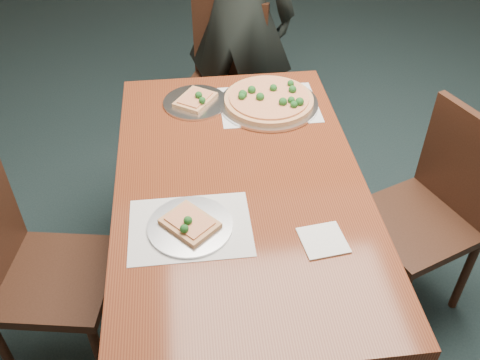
{
  "coord_description": "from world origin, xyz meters",
  "views": [
    {
      "loc": [
        -0.57,
        -1.73,
        2.02
      ],
      "look_at": [
        -0.4,
        -0.28,
        0.75
      ],
      "focal_mm": 40.0,
      "sensor_mm": 36.0,
      "label": 1
    }
  ],
  "objects": [
    {
      "name": "ground",
      "position": [
        0.0,
        0.0,
        0.0
      ],
      "size": [
        8.0,
        8.0,
        0.0
      ],
      "primitive_type": "plane",
      "color": "black",
      "rests_on": "ground"
    },
    {
      "name": "placemat_main",
      "position": [
        -0.22,
        0.2,
        0.75
      ],
      "size": [
        0.42,
        0.32,
        0.0
      ],
      "primitive_type": "cube",
      "color": "white",
      "rests_on": "dining_table"
    },
    {
      "name": "chair_right",
      "position": [
        0.39,
        -0.26,
        0.52
      ],
      "size": [
        0.54,
        0.54,
        0.91
      ],
      "rotation": [
        0.0,
        0.0,
        -1.2
      ],
      "color": "black",
      "rests_on": "ground"
    },
    {
      "name": "slice_plate_far",
      "position": [
        -0.54,
        0.25,
        0.76
      ],
      "size": [
        0.28,
        0.28,
        0.06
      ],
      "color": "silver",
      "rests_on": "dining_table"
    },
    {
      "name": "slice_plate_near",
      "position": [
        -0.59,
        -0.5,
        0.76
      ],
      "size": [
        0.28,
        0.28,
        0.06
      ],
      "color": "silver",
      "rests_on": "dining_table"
    },
    {
      "name": "diner",
      "position": [
        -0.27,
        0.97,
        0.85
      ],
      "size": [
        0.73,
        0.62,
        1.69
      ],
      "primitive_type": "imported",
      "rotation": [
        0.0,
        0.0,
        2.73
      ],
      "color": "black",
      "rests_on": "ground"
    },
    {
      "name": "chair_left",
      "position": [
        -1.19,
        -0.4,
        0.52
      ],
      "size": [
        0.49,
        0.49,
        0.91
      ],
      "rotation": [
        0.0,
        0.0,
        1.4
      ],
      "color": "black",
      "rests_on": "ground"
    },
    {
      "name": "dining_table",
      "position": [
        -0.4,
        -0.28,
        0.66
      ],
      "size": [
        0.9,
        1.5,
        0.75
      ],
      "color": "#552111",
      "rests_on": "ground"
    },
    {
      "name": "chair_far",
      "position": [
        -0.35,
        0.87,
        0.52
      ],
      "size": [
        0.55,
        0.55,
        0.91
      ],
      "rotation": [
        0.0,
        0.0,
        -0.39
      ],
      "color": "black",
      "rests_on": "ground"
    },
    {
      "name": "napkin",
      "position": [
        -0.17,
        -0.61,
        0.75
      ],
      "size": [
        0.16,
        0.16,
        0.01
      ],
      "primitive_type": "cube",
      "rotation": [
        0.0,
        0.0,
        0.12
      ],
      "color": "white",
      "rests_on": "dining_table"
    },
    {
      "name": "pizza_pan",
      "position": [
        -0.22,
        0.2,
        0.77
      ],
      "size": [
        0.43,
        0.43,
        0.07
      ],
      "color": "silver",
      "rests_on": "dining_table"
    },
    {
      "name": "placemat_near",
      "position": [
        -0.59,
        -0.5,
        0.75
      ],
      "size": [
        0.4,
        0.3,
        0.0
      ],
      "primitive_type": "cube",
      "color": "white",
      "rests_on": "dining_table"
    }
  ]
}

